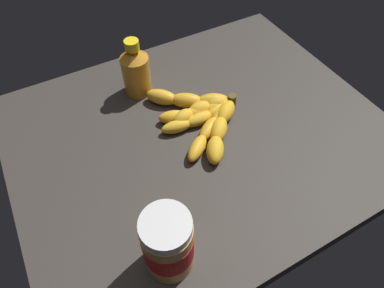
{
  "coord_description": "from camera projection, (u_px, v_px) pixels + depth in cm",
  "views": [
    {
      "loc": [
        -25.69,
        -42.87,
        57.75
      ],
      "look_at": [
        -4.78,
        -4.74,
        3.18
      ],
      "focal_mm": 31.26,
      "sensor_mm": 36.0,
      "label": 1
    }
  ],
  "objects": [
    {
      "name": "banana_bunch",
      "position": [
        202.0,
        115.0,
        0.77
      ],
      "size": [
        20.15,
        28.06,
        3.68
      ],
      "color": "gold",
      "rests_on": "ground_plane"
    },
    {
      "name": "peanut_butter_jar",
      "position": [
        168.0,
        244.0,
        0.52
      ],
      "size": [
        8.2,
        8.2,
        14.61
      ],
      "color": "#BF8442",
      "rests_on": "ground_plane"
    },
    {
      "name": "honey_bottle",
      "position": [
        136.0,
        70.0,
        0.8
      ],
      "size": [
        6.77,
        6.77,
        14.57
      ],
      "color": "orange",
      "rests_on": "ground_plane"
    },
    {
      "name": "ground_plane",
      "position": [
        200.0,
        138.0,
        0.78
      ],
      "size": [
        83.03,
        68.24,
        4.95
      ],
      "primitive_type": "cube",
      "color": "#38332D"
    }
  ]
}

